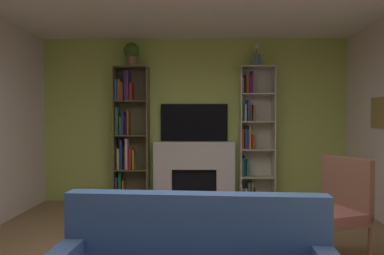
{
  "coord_description": "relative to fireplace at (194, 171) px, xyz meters",
  "views": [
    {
      "loc": [
        0.08,
        -3.03,
        1.43
      ],
      "look_at": [
        0.0,
        1.31,
        1.32
      ],
      "focal_mm": 34.66,
      "sensor_mm": 36.0,
      "label": 1
    }
  ],
  "objects": [
    {
      "name": "wall_back_accent",
      "position": [
        0.0,
        0.13,
        0.85
      ],
      "size": [
        5.27,
        0.06,
        2.77
      ],
      "primitive_type": "cube",
      "color": "#B5CA5C",
      "rests_on": "ground_plane"
    },
    {
      "name": "armchair",
      "position": [
        1.41,
        -2.51,
        0.02
      ],
      "size": [
        0.77,
        0.83,
        1.04
      ],
      "color": "brown",
      "rests_on": "ground_plane"
    },
    {
      "name": "bookshelf_right",
      "position": [
        0.97,
        -0.03,
        0.58
      ],
      "size": [
        0.57,
        0.33,
        2.28
      ],
      "color": "beige",
      "rests_on": "ground_plane"
    },
    {
      "name": "fireplace",
      "position": [
        0.0,
        0.0,
        0.0
      ],
      "size": [
        1.46,
        0.49,
        1.03
      ],
      "color": "silver",
      "rests_on": "ground_plane"
    },
    {
      "name": "potted_plant",
      "position": [
        -1.04,
        -0.05,
        1.98
      ],
      "size": [
        0.26,
        0.26,
        0.4
      ],
      "color": "#9D6C54",
      "rests_on": "bookshelf_left"
    },
    {
      "name": "tv",
      "position": [
        0.0,
        0.07,
        0.82
      ],
      "size": [
        1.13,
        0.06,
        0.63
      ],
      "primitive_type": "cube",
      "color": "black",
      "rests_on": "fireplace"
    },
    {
      "name": "vase_with_flowers",
      "position": [
        1.04,
        -0.05,
        1.89
      ],
      "size": [
        0.11,
        0.11,
        0.38
      ],
      "color": "slate",
      "rests_on": "bookshelf_right"
    },
    {
      "name": "bookshelf_left",
      "position": [
        -1.11,
        -0.03,
        0.62
      ],
      "size": [
        0.57,
        0.34,
        2.28
      ],
      "color": "brown",
      "rests_on": "ground_plane"
    }
  ]
}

